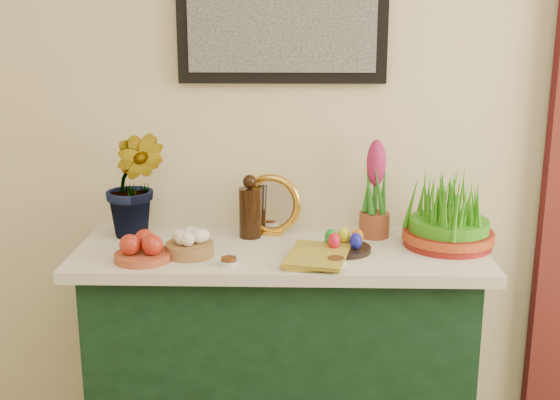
# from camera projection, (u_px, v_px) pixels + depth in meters

# --- Properties ---
(sideboard) EXTENTS (1.30, 0.45, 0.85)m
(sideboard) POSITION_uv_depth(u_px,v_px,m) (280.00, 369.00, 2.54)
(sideboard) COLOR #143922
(sideboard) RESTS_ON ground
(tablecloth) EXTENTS (1.40, 0.55, 0.04)m
(tablecloth) POSITION_uv_depth(u_px,v_px,m) (280.00, 252.00, 2.43)
(tablecloth) COLOR silver
(tablecloth) RESTS_ON sideboard
(hyacinth_green) EXTENTS (0.27, 0.23, 0.51)m
(hyacinth_green) POSITION_uv_depth(u_px,v_px,m) (134.00, 167.00, 2.48)
(hyacinth_green) COLOR #287621
(hyacinth_green) RESTS_ON tablecloth
(apple_bowl) EXTENTS (0.23, 0.23, 0.09)m
(apple_bowl) POSITION_uv_depth(u_px,v_px,m) (143.00, 249.00, 2.28)
(apple_bowl) COLOR #AB4729
(apple_bowl) RESTS_ON tablecloth
(garlic_basket) EXTENTS (0.17, 0.17, 0.09)m
(garlic_basket) POSITION_uv_depth(u_px,v_px,m) (189.00, 245.00, 2.32)
(garlic_basket) COLOR #A16F41
(garlic_basket) RESTS_ON tablecloth
(vinegar_cruet) EXTENTS (0.08, 0.08, 0.23)m
(vinegar_cruet) POSITION_uv_depth(u_px,v_px,m) (250.00, 210.00, 2.51)
(vinegar_cruet) COLOR black
(vinegar_cruet) RESTS_ON tablecloth
(mirror) EXTENTS (0.23, 0.09, 0.22)m
(mirror) POSITION_uv_depth(u_px,v_px,m) (271.00, 205.00, 2.55)
(mirror) COLOR gold
(mirror) RESTS_ON tablecloth
(book) EXTENTS (0.22, 0.29, 0.03)m
(book) POSITION_uv_depth(u_px,v_px,m) (288.00, 253.00, 2.30)
(book) COLOR #B2982C
(book) RESTS_ON tablecloth
(spice_dish_left) EXTENTS (0.06, 0.06, 0.03)m
(spice_dish_left) POSITION_uv_depth(u_px,v_px,m) (229.00, 262.00, 2.24)
(spice_dish_left) COLOR silver
(spice_dish_left) RESTS_ON tablecloth
(spice_dish_right) EXTENTS (0.07, 0.07, 0.03)m
(spice_dish_right) POSITION_uv_depth(u_px,v_px,m) (336.00, 262.00, 2.23)
(spice_dish_right) COLOR silver
(spice_dish_right) RESTS_ON tablecloth
(egg_plate) EXTENTS (0.19, 0.19, 0.07)m
(egg_plate) POSITION_uv_depth(u_px,v_px,m) (344.00, 244.00, 2.37)
(egg_plate) COLOR black
(egg_plate) RESTS_ON tablecloth
(hyacinth_pink) EXTENTS (0.11, 0.11, 0.36)m
(hyacinth_pink) POSITION_uv_depth(u_px,v_px,m) (375.00, 194.00, 2.50)
(hyacinth_pink) COLOR brown
(hyacinth_pink) RESTS_ON tablecloth
(wheatgrass_sabzeh) EXTENTS (0.31, 0.31, 0.26)m
(wheatgrass_sabzeh) POSITION_uv_depth(u_px,v_px,m) (449.00, 214.00, 2.41)
(wheatgrass_sabzeh) COLOR maroon
(wheatgrass_sabzeh) RESTS_ON tablecloth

